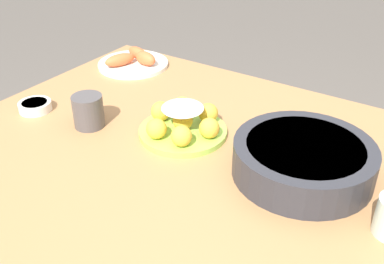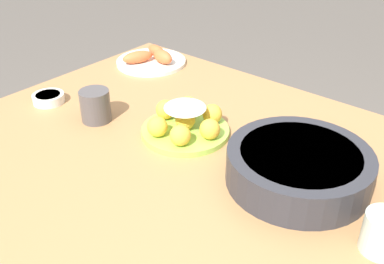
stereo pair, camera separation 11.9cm
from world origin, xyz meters
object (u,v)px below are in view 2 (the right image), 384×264
object	(u,v)px
cake_plate	(185,123)
seafood_platter	(151,59)
cup_near	(95,106)
cup_far	(383,233)
serving_bowl	(299,166)
sauce_bowl	(48,98)
dining_table	(199,183)

from	to	relation	value
cake_plate	seafood_platter	bearing A→B (deg)	144.89
cup_near	cup_far	xyz separation A→B (m)	(0.83, 0.02, -0.01)
serving_bowl	cup_far	size ratio (longest dim) A/B	4.02
serving_bowl	cup_far	distance (m)	0.25
cake_plate	sauce_bowl	size ratio (longest dim) A/B	2.50
cup_far	cake_plate	bearing A→B (deg)	171.23
dining_table	serving_bowl	bearing A→B (deg)	15.45
cake_plate	seafood_platter	xyz separation A→B (m)	(-0.43, 0.30, -0.01)
cake_plate	serving_bowl	world-z (taller)	cake_plate
seafood_platter	cup_far	world-z (taller)	cup_far
dining_table	cup_far	bearing A→B (deg)	-2.80
cake_plate	serving_bowl	bearing A→B (deg)	0.24
seafood_platter	serving_bowl	bearing A→B (deg)	-21.14
dining_table	sauce_bowl	distance (m)	0.57
dining_table	serving_bowl	world-z (taller)	serving_bowl
serving_bowl	seafood_platter	xyz separation A→B (m)	(-0.78, 0.30, -0.03)
dining_table	cake_plate	size ratio (longest dim) A/B	5.72
dining_table	cup_far	xyz separation A→B (m)	(0.48, -0.02, 0.13)
seafood_platter	cake_plate	bearing A→B (deg)	-35.11
sauce_bowl	cup_far	world-z (taller)	cup_far
dining_table	sauce_bowl	world-z (taller)	sauce_bowl
serving_bowl	sauce_bowl	distance (m)	0.82
dining_table	sauce_bowl	size ratio (longest dim) A/B	14.32
seafood_platter	sauce_bowl	bearing A→B (deg)	-93.53
dining_table	sauce_bowl	xyz separation A→B (m)	(-0.56, -0.07, 0.10)
dining_table	cup_near	world-z (taller)	cup_near
seafood_platter	cup_near	xyz separation A→B (m)	(0.18, -0.41, 0.03)
cup_near	cake_plate	bearing A→B (deg)	23.53
sauce_bowl	cup_far	xyz separation A→B (m)	(1.04, 0.04, 0.03)
cake_plate	seafood_platter	size ratio (longest dim) A/B	0.95
seafood_platter	cup_near	distance (m)	0.45
cake_plate	cup_far	size ratio (longest dim) A/B	2.92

